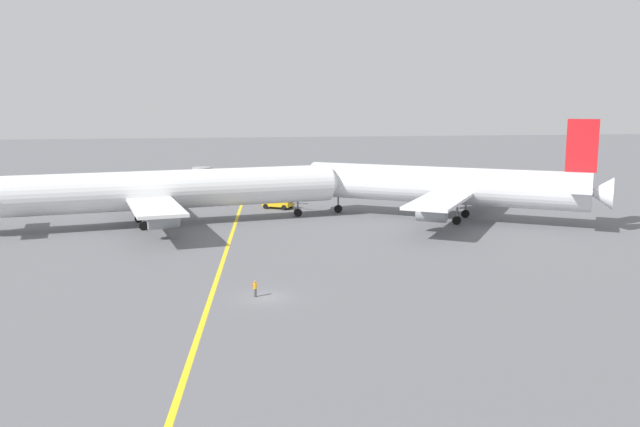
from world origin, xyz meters
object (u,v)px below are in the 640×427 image
(jet_bridge, at_px, (201,179))
(airliner_at_gate_left, at_px, (162,190))
(airliner_being_pushed, at_px, (444,186))
(pushback_tug, at_px, (277,202))
(ground_crew_ramp_agent_by_cones, at_px, (255,288))

(jet_bridge, bearing_deg, airliner_at_gate_left, -102.27)
(airliner_being_pushed, distance_m, pushback_tug, 30.06)
(airliner_being_pushed, height_order, jet_bridge, airliner_being_pushed)
(airliner_at_gate_left, relative_size, airliner_being_pushed, 1.32)
(airliner_at_gate_left, bearing_deg, ground_crew_ramp_agent_by_cones, -74.79)
(pushback_tug, bearing_deg, airliner_at_gate_left, -145.36)
(airliner_being_pushed, bearing_deg, jet_bridge, 142.08)
(airliner_at_gate_left, height_order, pushback_tug, airliner_at_gate_left)
(airliner_at_gate_left, distance_m, airliner_being_pushed, 44.13)
(airliner_at_gate_left, relative_size, pushback_tug, 7.61)
(pushback_tug, xyz_separation_m, ground_crew_ramp_agent_by_cones, (-7.98, -53.96, -0.38))
(airliner_being_pushed, relative_size, ground_crew_ramp_agent_by_cones, 27.75)
(jet_bridge, bearing_deg, pushback_tug, -45.68)
(airliner_at_gate_left, distance_m, pushback_tug, 23.54)
(airliner_being_pushed, xyz_separation_m, pushback_tug, (-24.95, 16.20, -4.26))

